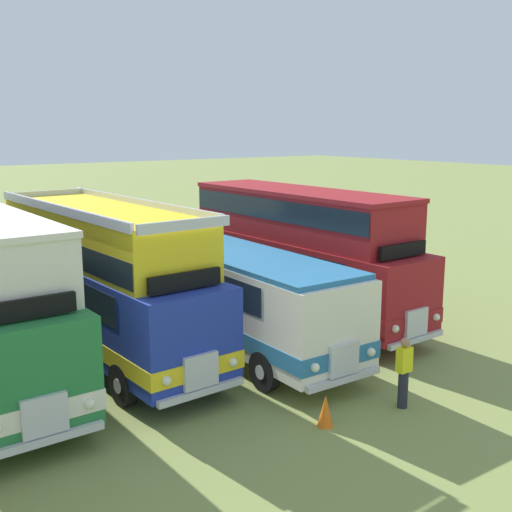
{
  "coord_description": "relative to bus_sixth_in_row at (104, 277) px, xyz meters",
  "views": [
    {
      "loc": [
        -1.4,
        -16.47,
        6.53
      ],
      "look_at": [
        10.74,
        0.59,
        2.27
      ],
      "focal_mm": 44.28,
      "sensor_mm": 36.0,
      "label": 1
    }
  ],
  "objects": [
    {
      "name": "bus_seventh_in_row",
      "position": [
        3.47,
        -0.63,
        -0.6
      ],
      "size": [
        2.73,
        11.46,
        2.99
      ],
      "color": "silver",
      "rests_on": "ground"
    },
    {
      "name": "bus_sixth_in_row",
      "position": [
        0.0,
        0.0,
        0.0
      ],
      "size": [
        3.0,
        9.97,
        4.52
      ],
      "color": "#1E339E",
      "rests_on": "ground"
    },
    {
      "name": "bus_eighth_in_row",
      "position": [
        6.93,
        -0.39,
        0.11
      ],
      "size": [
        2.83,
        9.96,
        4.49
      ],
      "color": "maroon",
      "rests_on": "ground"
    },
    {
      "name": "cone_near_end",
      "position": [
        2.23,
        -7.04,
        -1.99
      ],
      "size": [
        0.36,
        0.36,
        0.73
      ],
      "primitive_type": "cone",
      "color": "orange",
      "rests_on": "ground"
    },
    {
      "name": "marshal_person",
      "position": [
        4.37,
        -7.37,
        -1.47
      ],
      "size": [
        0.36,
        0.24,
        1.73
      ],
      "color": "#23232D",
      "rests_on": "ground"
    }
  ]
}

